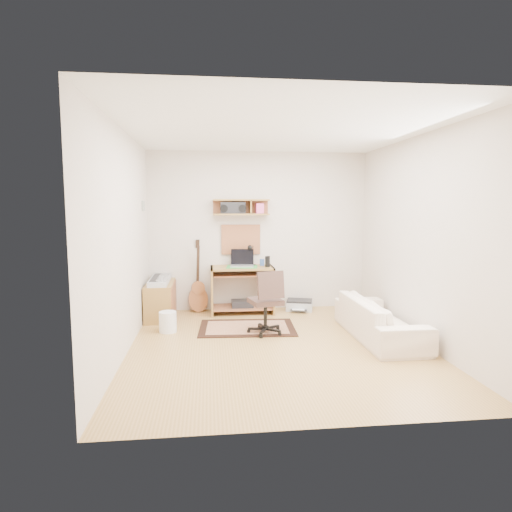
{
  "coord_description": "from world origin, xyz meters",
  "views": [
    {
      "loc": [
        -0.83,
        -5.08,
        1.72
      ],
      "look_at": [
        -0.15,
        1.05,
        1.0
      ],
      "focal_mm": 30.19,
      "sensor_mm": 36.0,
      "label": 1
    }
  ],
  "objects": [
    {
      "name": "desk_lamp",
      "position": [
        -0.11,
        1.87,
        0.92
      ],
      "size": [
        0.11,
        0.11,
        0.33
      ],
      "primitive_type": null,
      "color": "black",
      "rests_on": "desk"
    },
    {
      "name": "floor",
      "position": [
        0.0,
        0.0,
        -0.01
      ],
      "size": [
        3.6,
        4.0,
        0.01
      ],
      "primitive_type": "cube",
      "color": "#B3894A",
      "rests_on": "ground"
    },
    {
      "name": "back_wall",
      "position": [
        0.0,
        2.0,
        1.3
      ],
      "size": [
        3.6,
        0.01,
        2.6
      ],
      "primitive_type": "cube",
      "color": "beige",
      "rests_on": "ground"
    },
    {
      "name": "cork_board",
      "position": [
        -0.3,
        1.98,
        1.17
      ],
      "size": [
        0.64,
        0.03,
        0.49
      ],
      "primitive_type": "cube",
      "color": "tan",
      "rests_on": "back_wall"
    },
    {
      "name": "printer",
      "position": [
        0.66,
        1.8,
        0.09
      ],
      "size": [
        0.5,
        0.43,
        0.16
      ],
      "primitive_type": "cube",
      "rotation": [
        0.0,
        0.0,
        -0.27
      ],
      "color": "#A5A8AA",
      "rests_on": "floor"
    },
    {
      "name": "rug",
      "position": [
        -0.3,
        0.82,
        0.01
      ],
      "size": [
        1.39,
        0.97,
        0.02
      ],
      "primitive_type": "cube",
      "rotation": [
        0.0,
        0.0,
        -0.06
      ],
      "color": "tan",
      "rests_on": "floor"
    },
    {
      "name": "right_wall",
      "position": [
        1.8,
        0.0,
        1.3
      ],
      "size": [
        0.01,
        4.0,
        2.6
      ],
      "primitive_type": "cube",
      "color": "beige",
      "rests_on": "ground"
    },
    {
      "name": "pencil_cup",
      "position": [
        0.03,
        1.83,
        0.8
      ],
      "size": [
        0.08,
        0.08,
        0.11
      ],
      "primitive_type": "cylinder",
      "color": "#375BA6",
      "rests_on": "desk"
    },
    {
      "name": "task_chair",
      "position": [
        -0.08,
        0.54,
        0.44
      ],
      "size": [
        0.55,
        0.55,
        0.89
      ],
      "primitive_type": null,
      "rotation": [
        0.0,
        0.0,
        0.24
      ],
      "color": "#392822",
      "rests_on": "floor"
    },
    {
      "name": "cabinet",
      "position": [
        -1.58,
        1.55,
        0.28
      ],
      "size": [
        0.4,
        0.9,
        0.55
      ],
      "primitive_type": "cube",
      "color": "olive",
      "rests_on": "floor"
    },
    {
      "name": "music_keyboard",
      "position": [
        -1.58,
        1.55,
        0.59
      ],
      "size": [
        0.27,
        0.88,
        0.08
      ],
      "primitive_type": "cube",
      "color": "#B2B5BA",
      "rests_on": "cabinet"
    },
    {
      "name": "boombox",
      "position": [
        -0.43,
        1.87,
        1.68
      ],
      "size": [
        0.39,
        0.18,
        0.2
      ],
      "primitive_type": "cube",
      "color": "black",
      "rests_on": "wall_shelf"
    },
    {
      "name": "wall_photo",
      "position": [
        -1.79,
        1.5,
        1.72
      ],
      "size": [
        0.02,
        0.2,
        0.15
      ],
      "primitive_type": "cube",
      "color": "#4C8CBF",
      "rests_on": "left_wall"
    },
    {
      "name": "wall_shelf",
      "position": [
        -0.3,
        1.88,
        1.7
      ],
      "size": [
        0.9,
        0.25,
        0.26
      ],
      "primitive_type": "cube",
      "color": "olive",
      "rests_on": "back_wall"
    },
    {
      "name": "left_wall",
      "position": [
        -1.8,
        0.0,
        1.3
      ],
      "size": [
        0.01,
        4.0,
        2.6
      ],
      "primitive_type": "cube",
      "color": "beige",
      "rests_on": "ground"
    },
    {
      "name": "speaker",
      "position": [
        0.1,
        1.68,
        0.84
      ],
      "size": [
        0.08,
        0.08,
        0.17
      ],
      "primitive_type": "cylinder",
      "color": "black",
      "rests_on": "desk"
    },
    {
      "name": "guitar",
      "position": [
        -1.01,
        1.86,
        0.59
      ],
      "size": [
        0.35,
        0.26,
        1.18
      ],
      "primitive_type": null,
      "rotation": [
        0.0,
        0.0,
        0.22
      ],
      "color": "#A05C31",
      "rests_on": "floor"
    },
    {
      "name": "desk",
      "position": [
        -0.3,
        1.73,
        0.38
      ],
      "size": [
        1.0,
        0.55,
        0.75
      ],
      "primitive_type": null,
      "color": "olive",
      "rests_on": "floor"
    },
    {
      "name": "laptop",
      "position": [
        -0.3,
        1.71,
        0.89
      ],
      "size": [
        0.41,
        0.41,
        0.28
      ],
      "primitive_type": null,
      "rotation": [
        0.0,
        0.0,
        -0.11
      ],
      "color": "silver",
      "rests_on": "desk"
    },
    {
      "name": "ceiling",
      "position": [
        0.0,
        0.0,
        2.6
      ],
      "size": [
        3.6,
        4.0,
        0.01
      ],
      "primitive_type": "cube",
      "color": "white",
      "rests_on": "ground"
    },
    {
      "name": "sofa",
      "position": [
        1.38,
        0.19,
        0.34
      ],
      "size": [
        0.51,
        1.74,
        0.68
      ],
      "primitive_type": "imported",
      "rotation": [
        0.0,
        0.0,
        1.57
      ],
      "color": "beige",
      "rests_on": "floor"
    },
    {
      "name": "waste_basket",
      "position": [
        -1.4,
        0.76,
        0.14
      ],
      "size": [
        0.31,
        0.31,
        0.28
      ],
      "primitive_type": "cylinder",
      "rotation": [
        0.0,
        0.0,
        0.39
      ],
      "color": "white",
      "rests_on": "floor"
    }
  ]
}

